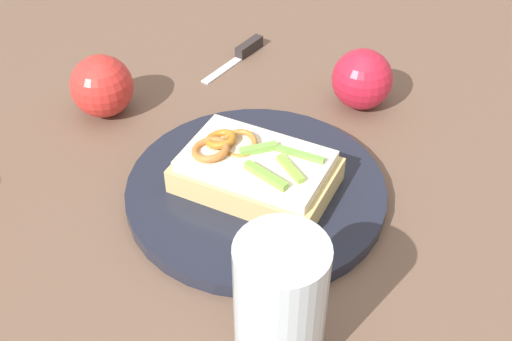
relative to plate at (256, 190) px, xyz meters
name	(u,v)px	position (x,y,z in m)	size (l,w,h in m)	color
ground_plane	(256,196)	(0.00, 0.00, -0.01)	(2.00, 2.00, 0.00)	brown
plate	(256,190)	(0.00, 0.00, 0.00)	(0.27, 0.27, 0.02)	#1D202E
sandwich	(255,170)	(0.00, 0.00, 0.03)	(0.12, 0.17, 0.05)	tan
apple_1	(102,86)	(0.09, 0.22, 0.03)	(0.08, 0.08, 0.08)	red
apple_2	(362,79)	(0.20, -0.08, 0.03)	(0.07, 0.07, 0.07)	red
drinking_glass	(280,304)	(-0.17, -0.07, 0.06)	(0.07, 0.07, 0.13)	silver
knife	(242,53)	(0.26, 0.10, 0.00)	(0.12, 0.05, 0.02)	silver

